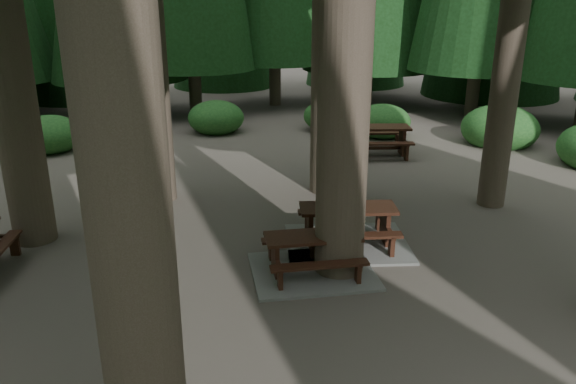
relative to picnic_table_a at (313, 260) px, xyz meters
name	(u,v)px	position (x,y,z in m)	size (l,w,h in m)	color
ground	(300,284)	(-0.35, -0.31, -0.23)	(80.00, 80.00, 0.00)	#4F4740
picnic_table_a	(313,260)	(0.00, 0.00, 0.00)	(2.36, 2.08, 0.70)	gray
picnic_table_c	(347,232)	(1.07, 0.83, 0.04)	(2.77, 2.51, 0.78)	gray
picnic_table_d	(376,136)	(4.73, 6.39, 0.34)	(2.39, 2.15, 0.86)	black
shrub_ring	(321,239)	(0.35, 0.45, 0.17)	(23.86, 24.64, 1.49)	#1D5620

